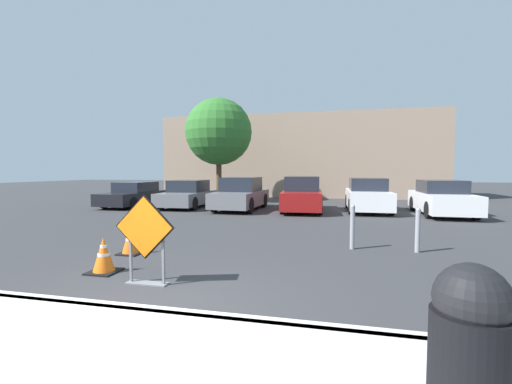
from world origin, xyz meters
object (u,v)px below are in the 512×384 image
object	(u,v)px
traffic_cone_third	(140,230)
bollard_nearest	(352,226)
parked_car_sixth	(442,199)
trash_bin	(470,348)
parked_car_second	(188,195)
traffic_cone_fourth	(152,222)
parked_car_fifth	(367,196)
bollard_second	(418,229)
traffic_cone_second	(130,240)
traffic_cone_nearest	(104,255)
parked_car_fourth	(302,195)
road_closed_sign	(145,235)
parked_car_third	(241,195)
parked_car_nearest	(135,195)

from	to	relation	value
traffic_cone_third	bollard_nearest	xyz separation A→B (m)	(5.54, 0.26, 0.28)
parked_car_sixth	trash_bin	size ratio (longest dim) A/B	3.85
bollard_nearest	trash_bin	bearing A→B (deg)	-85.65
traffic_cone_third	parked_car_second	bearing A→B (deg)	105.61
traffic_cone_fourth	parked_car_fifth	bearing A→B (deg)	45.59
bollard_nearest	bollard_second	distance (m)	1.45
traffic_cone_second	bollard_second	distance (m)	6.58
traffic_cone_nearest	parked_car_sixth	size ratio (longest dim) A/B	0.15
parked_car_fourth	parked_car_fifth	world-z (taller)	parked_car_fourth
bollard_nearest	road_closed_sign	bearing A→B (deg)	-135.05
traffic_cone_fourth	parked_car_third	world-z (taller)	parked_car_third
parked_car_fifth	bollard_second	distance (m)	8.20
trash_bin	parked_car_second	bearing A→B (deg)	120.67
traffic_cone_second	parked_car_second	xyz separation A→B (m)	(-2.92, 9.61, 0.33)
traffic_cone_third	bollard_second	size ratio (longest dim) A/B	0.56
traffic_cone_third	parked_car_second	distance (m)	8.57
traffic_cone_nearest	trash_bin	size ratio (longest dim) A/B	0.58
traffic_cone_fourth	parked_car_nearest	bearing A→B (deg)	125.82
parked_car_second	trash_bin	xyz separation A→B (m)	(8.30, -13.99, 0.08)
traffic_cone_second	parked_car_nearest	xyz separation A→B (m)	(-5.88, 9.44, 0.28)
parked_car_nearest	traffic_cone_third	bearing A→B (deg)	124.40
traffic_cone_second	trash_bin	world-z (taller)	trash_bin
traffic_cone_fourth	parked_car_third	xyz separation A→B (m)	(1.06, 6.45, 0.43)
traffic_cone_third	parked_car_third	size ratio (longest dim) A/B	0.13
parked_car_sixth	traffic_cone_second	bearing A→B (deg)	45.64
parked_car_nearest	bollard_nearest	world-z (taller)	parked_car_nearest
bollard_nearest	bollard_second	xyz separation A→B (m)	(1.45, -0.00, -0.02)
parked_car_sixth	bollard_nearest	size ratio (longest dim) A/B	4.10
traffic_cone_second	parked_car_nearest	size ratio (longest dim) A/B	0.14
parked_car_fifth	bollard_nearest	distance (m)	8.26
road_closed_sign	parked_car_third	bearing A→B (deg)	97.41
parked_car_second	bollard_second	xyz separation A→B (m)	(9.29, -7.98, -0.10)
road_closed_sign	parked_car_sixth	world-z (taller)	road_closed_sign
traffic_cone_nearest	parked_car_fifth	size ratio (longest dim) A/B	0.15
trash_bin	bollard_second	distance (m)	6.09
traffic_cone_fourth	parked_car_fifth	size ratio (longest dim) A/B	0.13
parked_car_nearest	traffic_cone_nearest	bearing A→B (deg)	121.22
traffic_cone_second	traffic_cone_nearest	bearing A→B (deg)	-75.85
parked_car_sixth	traffic_cone_fourth	bearing A→B (deg)	33.03
traffic_cone_second	parked_car_fifth	bearing A→B (deg)	58.64
traffic_cone_second	bollard_nearest	world-z (taller)	bollard_nearest
trash_bin	traffic_cone_fourth	bearing A→B (deg)	132.13
traffic_cone_nearest	traffic_cone_third	bearing A→B (deg)	109.34
parked_car_fifth	parked_car_second	bearing A→B (deg)	0.35
road_closed_sign	traffic_cone_fourth	size ratio (longest dim) A/B	2.53
traffic_cone_third	bollard_second	world-z (taller)	bollard_second
parked_car_sixth	bollard_nearest	distance (m)	8.54
traffic_cone_fourth	bollard_nearest	xyz separation A→B (m)	(5.93, -1.06, 0.28)
parked_car_third	road_closed_sign	bearing A→B (deg)	99.36
parked_car_sixth	bollard_second	distance (m)	7.96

